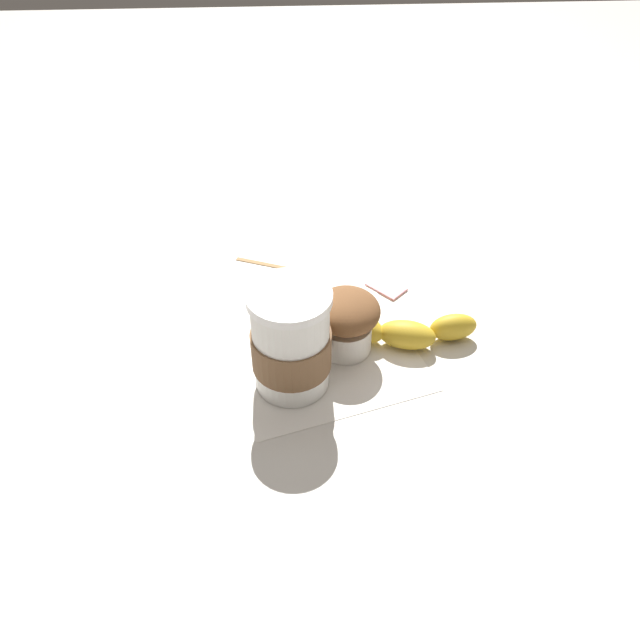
# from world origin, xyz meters

# --- Properties ---
(ground_plane) EXTENTS (3.00, 3.00, 0.00)m
(ground_plane) POSITION_xyz_m (0.00, 0.00, 0.00)
(ground_plane) COLOR beige
(paper_napkin) EXTENTS (0.28, 0.28, 0.00)m
(paper_napkin) POSITION_xyz_m (0.00, 0.00, 0.00)
(paper_napkin) COLOR white
(paper_napkin) RESTS_ON ground_plane
(coffee_cup) EXTENTS (0.09, 0.09, 0.13)m
(coffee_cup) POSITION_xyz_m (-0.05, 0.03, 0.06)
(coffee_cup) COLOR white
(coffee_cup) RESTS_ON paper_napkin
(muffin) EXTENTS (0.08, 0.08, 0.08)m
(muffin) POSITION_xyz_m (0.00, -0.03, 0.05)
(muffin) COLOR white
(muffin) RESTS_ON paper_napkin
(banana) EXTENTS (0.11, 0.23, 0.04)m
(banana) POSITION_xyz_m (0.02, -0.08, 0.02)
(banana) COLOR gold
(banana) RESTS_ON paper_napkin
(sugar_packet) EXTENTS (0.06, 0.06, 0.01)m
(sugar_packet) POSITION_xyz_m (0.12, -0.10, 0.00)
(sugar_packet) COLOR pink
(sugar_packet) RESTS_ON ground_plane
(wooden_stirrer) EXTENTS (0.05, 0.11, 0.00)m
(wooden_stirrer) POSITION_xyz_m (0.18, 0.06, 0.00)
(wooden_stirrer) COLOR #9E7547
(wooden_stirrer) RESTS_ON ground_plane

